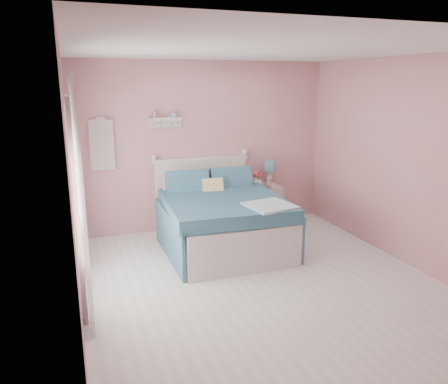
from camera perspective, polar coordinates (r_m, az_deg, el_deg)
floor at (r=5.22m, az=4.94°, el=-11.76°), size 4.50×4.50×0.00m
room_shell at (r=4.75m, az=5.35°, el=5.69°), size 4.50×4.50×4.50m
bed at (r=6.14m, az=-0.48°, el=-3.69°), size 1.64×2.01×1.14m
nightstand at (r=7.20m, az=5.42°, el=-1.63°), size 0.45×0.44×0.65m
table_lamp at (r=7.17m, az=5.95°, el=3.22°), size 0.20×0.20×0.40m
vase at (r=7.07m, az=4.43°, el=1.44°), size 0.19×0.19×0.15m
teacup at (r=6.95m, az=5.81°, el=0.88°), size 0.12×0.12×0.08m
roses at (r=7.04m, az=4.45°, el=2.35°), size 0.14×0.11×0.12m
wall_shelf at (r=6.61m, az=-7.78°, el=9.33°), size 0.50×0.15×0.25m
hanging_dress at (r=6.51m, az=-15.66°, el=5.90°), size 0.34×0.03×0.72m
french_door at (r=4.81m, az=-18.78°, el=-1.10°), size 0.04×1.32×2.16m
curtain_near at (r=4.07m, az=-17.97°, el=-2.23°), size 0.04×0.40×2.32m
curtain_far at (r=5.52m, az=-18.53°, el=1.94°), size 0.04×0.40×2.32m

